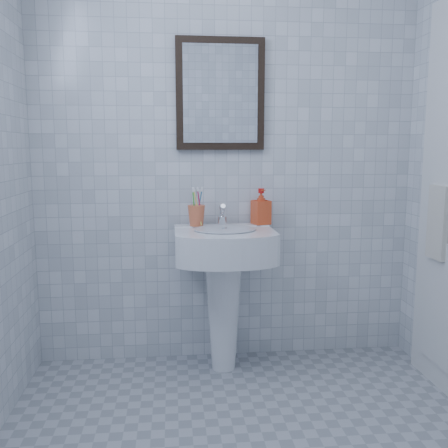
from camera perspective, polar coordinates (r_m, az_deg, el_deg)
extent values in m
cube|color=white|center=(2.90, 0.33, 8.68)|extent=(2.20, 0.02, 2.50)
cone|color=white|center=(2.86, -0.06, -9.99)|extent=(0.21, 0.21, 0.67)
cube|color=white|center=(2.71, 0.04, -2.36)|extent=(0.54, 0.38, 0.16)
cube|color=white|center=(2.85, -0.27, -0.37)|extent=(0.54, 0.10, 0.03)
cylinder|color=silver|center=(2.67, 0.10, -0.58)|extent=(0.33, 0.33, 0.01)
cylinder|color=silver|center=(2.82, -0.22, 0.36)|extent=(0.05, 0.05, 0.05)
cylinder|color=silver|center=(2.79, -0.19, 1.58)|extent=(0.03, 0.10, 0.08)
cylinder|color=silver|center=(2.83, -0.27, 1.25)|extent=(0.03, 0.05, 0.09)
imported|color=red|center=(2.86, 4.26, 2.00)|extent=(0.12, 0.12, 0.20)
cube|color=black|center=(2.90, -0.43, 14.62)|extent=(0.50, 0.04, 0.62)
cube|color=silver|center=(2.88, -0.39, 14.66)|extent=(0.42, 0.00, 0.54)
torus|color=silver|center=(2.78, 23.81, 3.81)|extent=(0.01, 0.18, 0.18)
cube|color=beige|center=(2.79, 23.22, 0.14)|extent=(0.03, 0.16, 0.38)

